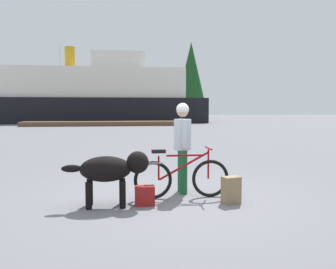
% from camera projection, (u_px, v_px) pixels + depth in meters
% --- Properties ---
extents(ground_plane, '(160.00, 160.00, 0.00)m').
position_uv_depth(ground_plane, '(168.00, 199.00, 6.24)').
color(ground_plane, slate).
extents(bicycle, '(1.69, 0.44, 0.89)m').
position_uv_depth(bicycle, '(181.00, 177.00, 6.28)').
color(bicycle, black).
rests_on(bicycle, ground_plane).
extents(person_cyclist, '(0.32, 0.53, 1.67)m').
position_uv_depth(person_cyclist, '(183.00, 139.00, 6.65)').
color(person_cyclist, '#19592D').
rests_on(person_cyclist, ground_plane).
extents(dog, '(1.38, 0.48, 0.89)m').
position_uv_depth(dog, '(112.00, 169.00, 5.74)').
color(dog, black).
rests_on(dog, ground_plane).
extents(backpack, '(0.32, 0.27, 0.45)m').
position_uv_depth(backpack, '(231.00, 190.00, 5.95)').
color(backpack, '#8C7251').
rests_on(backpack, ground_plane).
extents(handbag_pannier, '(0.33, 0.19, 0.32)m').
position_uv_depth(handbag_pannier, '(145.00, 196.00, 5.82)').
color(handbag_pannier, maroon).
rests_on(handbag_pannier, ground_plane).
extents(dock_pier, '(14.05, 2.36, 0.40)m').
position_uv_depth(dock_pier, '(102.00, 124.00, 32.62)').
color(dock_pier, brown).
rests_on(dock_pier, ground_plane).
extents(ferry_boat, '(23.70, 7.48, 8.29)m').
position_uv_depth(ferry_boat, '(98.00, 97.00, 39.99)').
color(ferry_boat, black).
rests_on(ferry_boat, ground_plane).
extents(sailboat_moored, '(6.80, 1.90, 9.21)m').
position_uv_depth(sailboat_moored, '(61.00, 117.00, 43.98)').
color(sailboat_moored, navy).
rests_on(sailboat_moored, ground_plane).
extents(pine_tree_center, '(3.61, 3.61, 9.93)m').
position_uv_depth(pine_tree_center, '(132.00, 77.00, 54.21)').
color(pine_tree_center, '#4C331E').
rests_on(pine_tree_center, ground_plane).
extents(pine_tree_far_right, '(4.35, 4.35, 11.73)m').
position_uv_depth(pine_tree_far_right, '(191.00, 72.00, 55.23)').
color(pine_tree_far_right, '#4C331E').
rests_on(pine_tree_far_right, ground_plane).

